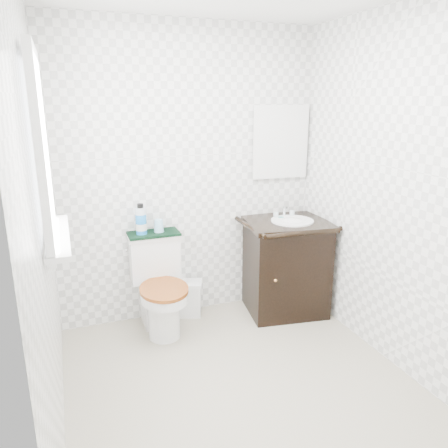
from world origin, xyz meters
TOP-DOWN VIEW (x-y plane):
  - floor at (0.00, 0.00)m, footprint 2.40×2.40m
  - wall_back at (0.00, 1.20)m, footprint 2.40×0.00m
  - wall_front at (0.00, -1.20)m, footprint 2.40×0.00m
  - wall_left at (-1.10, 0.00)m, footprint 0.00×2.40m
  - wall_right at (1.10, 0.00)m, footprint 0.00×2.40m
  - window at (-1.07, 0.25)m, footprint 0.02×0.70m
  - mirror at (0.82, 1.18)m, footprint 0.50×0.02m
  - toilet at (-0.34, 0.97)m, footprint 0.41×0.62m
  - vanity at (0.77, 0.90)m, footprint 0.76×0.67m
  - trash_bin at (-0.05, 1.10)m, footprint 0.26×0.23m
  - towel at (-0.34, 1.09)m, footprint 0.41×0.22m
  - mouthwash_bottle at (-0.43, 1.09)m, footprint 0.08×0.08m
  - cup at (-0.29, 1.10)m, footprint 0.08×0.08m
  - soap_bar at (0.75, 0.99)m, footprint 0.07×0.04m

SIDE VIEW (x-z plane):
  - floor at x=0.00m, z-range 0.00..0.00m
  - trash_bin at x=-0.05m, z-range 0.00..0.31m
  - toilet at x=-0.34m, z-range -0.04..0.72m
  - vanity at x=0.77m, z-range -0.03..0.89m
  - towel at x=-0.34m, z-range 0.77..0.78m
  - soap_bar at x=0.75m, z-range 0.82..0.84m
  - cup at x=-0.29m, z-range 0.78..0.88m
  - mouthwash_bottle at x=-0.43m, z-range 0.77..1.02m
  - wall_back at x=0.00m, z-range 0.00..2.40m
  - wall_front at x=0.00m, z-range 0.00..2.40m
  - wall_left at x=-1.10m, z-range 0.00..2.40m
  - wall_right at x=1.10m, z-range 0.00..2.40m
  - mirror at x=0.82m, z-range 1.15..1.75m
  - window at x=-1.07m, z-range 1.10..2.00m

